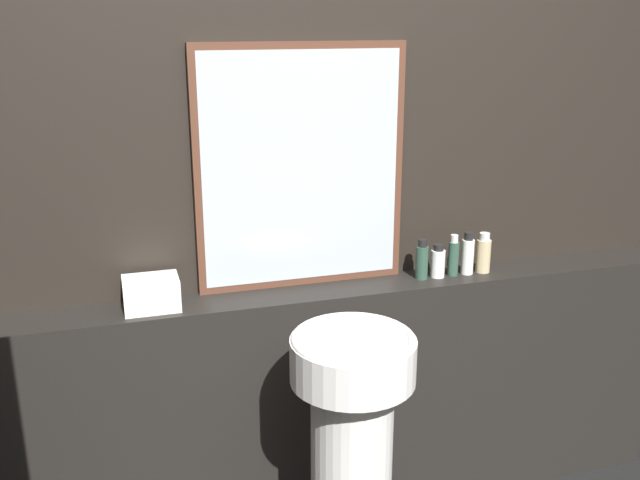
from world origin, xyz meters
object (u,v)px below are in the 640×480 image
at_px(hand_soap_bottle, 483,254).
at_px(body_wash_bottle, 468,255).
at_px(mirror, 301,168).
at_px(shampoo_bottle, 422,261).
at_px(towel_stack, 151,293).
at_px(pedestal_sink, 352,453).
at_px(conditioner_bottle, 438,262).
at_px(lotion_bottle, 453,257).

bearing_deg(hand_soap_bottle, body_wash_bottle, 180.00).
bearing_deg(mirror, shampoo_bottle, -10.32).
bearing_deg(towel_stack, hand_soap_bottle, 0.00).
bearing_deg(mirror, hand_soap_bottle, -6.56).
height_order(pedestal_sink, body_wash_bottle, body_wash_bottle).
bearing_deg(pedestal_sink, conditioner_bottle, 42.06).
bearing_deg(mirror, body_wash_bottle, -7.25).
distance_m(lotion_bottle, hand_soap_bottle, 0.13).
xyz_separation_m(lotion_bottle, body_wash_bottle, (0.06, 0.00, 0.00)).
xyz_separation_m(pedestal_sink, shampoo_bottle, (0.42, 0.44, 0.45)).
height_order(mirror, body_wash_bottle, mirror).
relative_size(conditioner_bottle, hand_soap_bottle, 0.82).
bearing_deg(towel_stack, conditioner_bottle, 0.00).
bearing_deg(body_wash_bottle, towel_stack, 180.00).
relative_size(pedestal_sink, towel_stack, 5.24).
height_order(towel_stack, body_wash_bottle, body_wash_bottle).
relative_size(pedestal_sink, body_wash_bottle, 5.86).
distance_m(conditioner_bottle, lotion_bottle, 0.06).
height_order(mirror, shampoo_bottle, mirror).
bearing_deg(body_wash_bottle, conditioner_bottle, 180.00).
relative_size(body_wash_bottle, hand_soap_bottle, 1.06).
xyz_separation_m(body_wash_bottle, hand_soap_bottle, (0.07, 0.00, -0.00)).
bearing_deg(pedestal_sink, mirror, 91.52).
xyz_separation_m(shampoo_bottle, conditioner_bottle, (0.07, 0.00, -0.01)).
bearing_deg(hand_soap_bottle, conditioner_bottle, 180.00).
height_order(mirror, conditioner_bottle, mirror).
height_order(mirror, hand_soap_bottle, mirror).
height_order(towel_stack, hand_soap_bottle, hand_soap_bottle).
distance_m(body_wash_bottle, hand_soap_bottle, 0.07).
xyz_separation_m(mirror, body_wash_bottle, (0.62, -0.08, -0.35)).
height_order(mirror, lotion_bottle, mirror).
bearing_deg(body_wash_bottle, shampoo_bottle, 180.00).
height_order(pedestal_sink, towel_stack, towel_stack).
height_order(conditioner_bottle, lotion_bottle, lotion_bottle).
bearing_deg(body_wash_bottle, lotion_bottle, -180.00).
distance_m(conditioner_bottle, hand_soap_bottle, 0.19).
bearing_deg(hand_soap_bottle, towel_stack, 180.00).
xyz_separation_m(pedestal_sink, hand_soap_bottle, (0.67, 0.44, 0.45)).
relative_size(shampoo_bottle, conditioner_bottle, 1.20).
bearing_deg(shampoo_bottle, conditioner_bottle, 0.00).
height_order(conditioner_bottle, hand_soap_bottle, hand_soap_bottle).
distance_m(towel_stack, lotion_bottle, 1.10).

